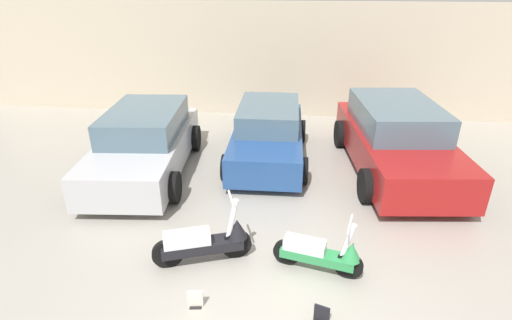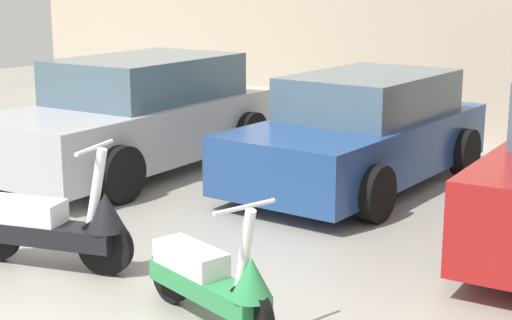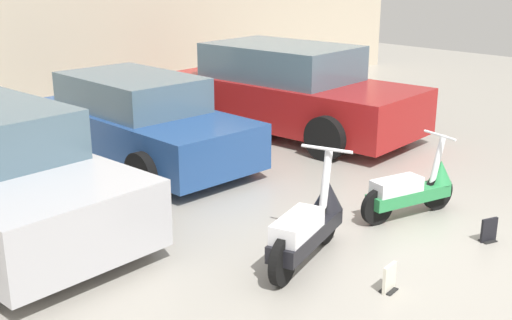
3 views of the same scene
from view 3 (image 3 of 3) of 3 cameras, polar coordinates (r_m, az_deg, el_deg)
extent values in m
plane|color=#9E998E|center=(6.85, 14.96, -7.89)|extent=(28.00, 28.00, 0.00)
cube|color=beige|center=(12.31, -17.64, 10.98)|extent=(19.60, 0.12, 3.32)
cylinder|color=black|center=(6.78, 6.27, -5.44)|extent=(0.47, 0.23, 0.47)
cylinder|color=black|center=(5.91, 2.43, -8.93)|extent=(0.47, 0.23, 0.47)
cube|color=black|center=(6.32, 4.50, -6.59)|extent=(1.26, 0.66, 0.16)
cube|color=white|center=(6.06, 3.70, -5.84)|extent=(0.74, 0.48, 0.18)
cylinder|color=white|center=(6.57, 6.22, -1.80)|extent=(0.23, 0.15, 0.67)
cylinder|color=white|center=(6.47, 6.31, 0.99)|extent=(0.21, 0.53, 0.03)
cone|color=black|center=(6.69, 6.41, -3.06)|extent=(0.40, 0.40, 0.31)
cylinder|color=black|center=(7.93, 15.85, -2.81)|extent=(0.42, 0.17, 0.42)
cylinder|color=black|center=(7.33, 10.73, -4.12)|extent=(0.42, 0.17, 0.42)
cube|color=#2D8C4C|center=(7.60, 13.42, -3.08)|extent=(1.12, 0.50, 0.15)
cube|color=white|center=(7.42, 12.39, -2.24)|extent=(0.65, 0.38, 0.16)
cylinder|color=white|center=(7.77, 15.84, 0.03)|extent=(0.20, 0.11, 0.59)
cylinder|color=white|center=(7.69, 16.02, 2.13)|extent=(0.14, 0.48, 0.03)
cone|color=#2D8C4C|center=(7.86, 16.09, -1.00)|extent=(0.34, 0.34, 0.27)
cylinder|color=black|center=(6.96, -11.39, -4.45)|extent=(0.26, 0.63, 0.62)
cylinder|color=black|center=(9.01, -21.05, -0.24)|extent=(0.26, 0.63, 0.62)
cube|color=navy|center=(9.49, -10.06, 2.52)|extent=(1.62, 3.76, 0.62)
cube|color=slate|center=(9.55, -11.01, 5.98)|extent=(1.41, 2.11, 0.49)
cylinder|color=black|center=(9.15, -1.69, 1.03)|extent=(0.21, 0.57, 0.57)
cylinder|color=black|center=(8.19, -10.01, -1.20)|extent=(0.21, 0.57, 0.57)
cylinder|color=black|center=(10.91, -10.00, 3.45)|extent=(0.21, 0.57, 0.57)
cylinder|color=black|center=(10.12, -17.52, 1.82)|extent=(0.21, 0.57, 0.57)
cube|color=maroon|center=(11.04, 3.31, 5.26)|extent=(2.25, 4.55, 0.73)
cube|color=slate|center=(11.08, 2.28, 8.76)|extent=(1.84, 2.60, 0.58)
cylinder|color=black|center=(11.13, 11.88, 3.89)|extent=(0.29, 0.69, 0.67)
cylinder|color=black|center=(9.56, 6.25, 1.97)|extent=(0.29, 0.69, 0.67)
cylinder|color=black|center=(12.64, 1.04, 5.83)|extent=(0.29, 0.69, 0.67)
cylinder|color=black|center=(11.28, -5.18, 4.36)|extent=(0.29, 0.69, 0.67)
cube|color=black|center=(6.01, 11.69, -11.28)|extent=(0.17, 0.14, 0.01)
cube|color=silver|center=(5.95, 11.76, -10.23)|extent=(0.20, 0.06, 0.26)
cube|color=black|center=(7.28, 19.90, -6.76)|extent=(0.19, 0.17, 0.01)
cube|color=black|center=(7.23, 20.00, -5.86)|extent=(0.20, 0.09, 0.26)
camera|label=1|loc=(5.84, 60.63, 21.05)|focal=28.00mm
camera|label=2|loc=(9.36, 47.15, 8.62)|focal=55.00mm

